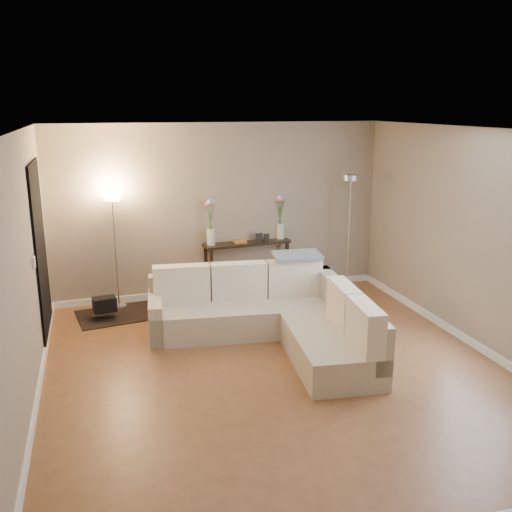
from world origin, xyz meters
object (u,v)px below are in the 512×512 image
object	(u,v)px
console_table	(242,265)
floor_lamp_lit	(114,229)
sectional_sofa	(275,316)
floor_lamp_unlit	(350,210)

from	to	relation	value
console_table	floor_lamp_lit	xyz separation A→B (m)	(-1.87, -0.13, 0.69)
sectional_sofa	floor_lamp_lit	bearing A→B (deg)	136.02
console_table	floor_lamp_lit	distance (m)	2.00
floor_lamp_unlit	sectional_sofa	bearing A→B (deg)	-138.16
floor_lamp_lit	sectional_sofa	bearing A→B (deg)	-43.98
sectional_sofa	floor_lamp_unlit	size ratio (longest dim) A/B	1.40
sectional_sofa	floor_lamp_unlit	xyz separation A→B (m)	(1.66, 1.49, 0.98)
floor_lamp_unlit	console_table	bearing A→B (deg)	166.36
console_table	floor_lamp_unlit	world-z (taller)	floor_lamp_unlit
floor_lamp_lit	floor_lamp_unlit	size ratio (longest dim) A/B	0.89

